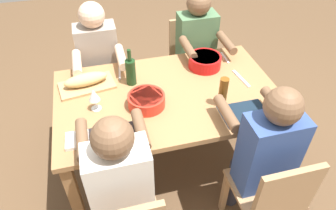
# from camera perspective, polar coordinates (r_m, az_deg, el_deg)

# --- Properties ---
(ground_plane) EXTENTS (8.00, 8.00, 0.00)m
(ground_plane) POSITION_cam_1_polar(r_m,az_deg,el_deg) (2.79, 0.00, -9.81)
(ground_plane) COLOR brown
(dining_table) EXTENTS (1.62, 1.00, 0.74)m
(dining_table) POSITION_cam_1_polar(r_m,az_deg,el_deg) (2.32, 0.00, 0.49)
(dining_table) COLOR #9E7044
(dining_table) RESTS_ON ground_plane
(chair_far_left) EXTENTS (0.40, 0.40, 0.85)m
(chair_far_left) POSITION_cam_1_polar(r_m,az_deg,el_deg) (2.10, 18.43, -15.45)
(chair_far_left) COLOR #A87F56
(chair_far_left) RESTS_ON ground_plane
(diner_far_left) EXTENTS (0.41, 0.53, 1.20)m
(diner_far_left) POSITION_cam_1_polar(r_m,az_deg,el_deg) (2.02, 17.23, -7.96)
(diner_far_left) COLOR #2D2D38
(diner_far_left) RESTS_ON ground_plane
(diner_far_right) EXTENTS (0.41, 0.53, 1.20)m
(diner_far_right) POSITION_cam_1_polar(r_m,az_deg,el_deg) (1.81, -8.82, -13.63)
(diner_far_right) COLOR #2D2D38
(diner_far_right) RESTS_ON ground_plane
(chair_near_left) EXTENTS (0.40, 0.40, 0.85)m
(chair_near_left) POSITION_cam_1_polar(r_m,az_deg,el_deg) (3.16, 4.10, 8.81)
(chair_near_left) COLOR #A87F56
(chair_near_left) RESTS_ON ground_plane
(diner_near_left) EXTENTS (0.41, 0.53, 1.20)m
(diner_near_left) POSITION_cam_1_polar(r_m,az_deg,el_deg) (2.90, 5.42, 10.52)
(diner_near_left) COLOR #2D2D38
(diner_near_left) RESTS_ON ground_plane
(chair_near_right) EXTENTS (0.40, 0.40, 0.85)m
(chair_near_right) POSITION_cam_1_polar(r_m,az_deg,el_deg) (3.04, -12.22, 6.38)
(chair_near_right) COLOR #A87F56
(chair_near_right) RESTS_ON ground_plane
(diner_near_right) EXTENTS (0.41, 0.53, 1.20)m
(diner_near_right) POSITION_cam_1_polar(r_m,az_deg,el_deg) (2.76, -12.49, 7.96)
(diner_near_right) COLOR #2D2D38
(diner_near_right) RESTS_ON ground_plane
(serving_bowl_pasta) EXTENTS (0.26, 0.26, 0.09)m
(serving_bowl_pasta) POSITION_cam_1_polar(r_m,az_deg,el_deg) (2.14, -3.99, 0.97)
(serving_bowl_pasta) COLOR red
(serving_bowl_pasta) RESTS_ON dining_table
(serving_bowl_greens) EXTENTS (0.26, 0.26, 0.10)m
(serving_bowl_greens) POSITION_cam_1_polar(r_m,az_deg,el_deg) (2.53, 6.78, 8.07)
(serving_bowl_greens) COLOR red
(serving_bowl_greens) RESTS_ON dining_table
(cutting_board) EXTENTS (0.43, 0.28, 0.02)m
(cutting_board) POSITION_cam_1_polar(r_m,az_deg,el_deg) (2.40, -14.64, 3.48)
(cutting_board) COLOR tan
(cutting_board) RESTS_ON dining_table
(bread_loaf) EXTENTS (0.33, 0.16, 0.09)m
(bread_loaf) POSITION_cam_1_polar(r_m,az_deg,el_deg) (2.37, -14.86, 4.54)
(bread_loaf) COLOR tan
(bread_loaf) RESTS_ON cutting_board
(wine_bottle) EXTENTS (0.08, 0.08, 0.29)m
(wine_bottle) POSITION_cam_1_polar(r_m,az_deg,el_deg) (2.32, -6.86, 6.16)
(wine_bottle) COLOR #193819
(wine_bottle) RESTS_ON dining_table
(beer_bottle) EXTENTS (0.06, 0.06, 0.22)m
(beer_bottle) POSITION_cam_1_polar(r_m,az_deg,el_deg) (2.13, 10.06, 2.33)
(beer_bottle) COLOR brown
(beer_bottle) RESTS_ON dining_table
(wine_glass) EXTENTS (0.08, 0.08, 0.17)m
(wine_glass) POSITION_cam_1_polar(r_m,az_deg,el_deg) (2.12, -13.44, 1.67)
(wine_glass) COLOR silver
(wine_glass) RESTS_ON dining_table
(placemat_far_left) EXTENTS (0.32, 0.23, 0.01)m
(placemat_far_left) POSITION_cam_1_polar(r_m,az_deg,el_deg) (2.16, 13.85, -1.49)
(placemat_far_left) COLOR #142333
(placemat_far_left) RESTS_ON dining_table
(placemat_far_right) EXTENTS (0.32, 0.23, 0.01)m
(placemat_far_right) POSITION_cam_1_polar(r_m,az_deg,el_deg) (1.97, -10.15, -5.93)
(placemat_far_right) COLOR black
(placemat_far_right) RESTS_ON dining_table
(fork_near_left) EXTENTS (0.02, 0.17, 0.01)m
(fork_near_left) POSITION_cam_1_polar(r_m,az_deg,el_deg) (2.69, 10.39, 8.53)
(fork_near_left) COLOR silver
(fork_near_left) RESTS_ON dining_table
(fork_near_right) EXTENTS (0.04, 0.17, 0.01)m
(fork_near_right) POSITION_cam_1_polar(r_m,az_deg,el_deg) (2.49, -8.85, 5.80)
(fork_near_right) COLOR silver
(fork_near_right) RESTS_ON dining_table
(carving_knife) EXTENTS (0.05, 0.23, 0.01)m
(carving_knife) POSITION_cam_1_polar(r_m,az_deg,el_deg) (2.47, 13.27, 4.77)
(carving_knife) COLOR silver
(carving_knife) RESTS_ON dining_table
(napkin_stack) EXTENTS (0.14, 0.14, 0.02)m
(napkin_stack) POSITION_cam_1_polar(r_m,az_deg,el_deg) (1.99, -16.32, -6.17)
(napkin_stack) COLOR white
(napkin_stack) RESTS_ON dining_table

